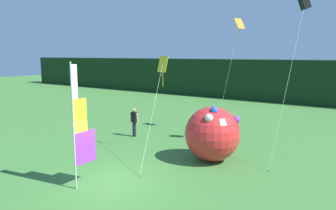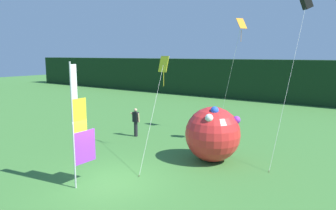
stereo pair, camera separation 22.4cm
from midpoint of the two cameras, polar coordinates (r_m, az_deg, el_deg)
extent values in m
plane|color=#3D7533|center=(12.83, -10.02, -13.43)|extent=(120.00, 120.00, 0.00)
cube|color=black|center=(34.59, 21.06, 4.04)|extent=(80.00, 2.40, 4.35)
cylinder|color=#B7B7BC|center=(11.81, -16.31, -3.80)|extent=(0.06, 0.06, 4.65)
cube|color=purple|center=(12.34, -14.25, -7.33)|extent=(0.02, 0.97, 1.24)
cube|color=yellow|center=(11.94, -15.15, -1.79)|extent=(0.02, 0.60, 1.24)
cube|color=white|center=(11.66, -16.10, 4.07)|extent=(0.02, 0.23, 1.24)
cylinder|color=black|center=(19.11, -5.51, -4.37)|extent=(0.22, 0.22, 0.88)
cube|color=black|center=(18.95, -5.54, -2.17)|extent=(0.36, 0.20, 0.61)
sphere|color=tan|center=(18.87, -5.56, -0.91)|extent=(0.20, 0.20, 0.20)
cylinder|color=tan|center=(19.13, -5.95, -1.83)|extent=(0.09, 0.48, 0.42)
cylinder|color=tan|center=(18.81, -5.00, -2.31)|extent=(0.09, 0.14, 0.56)
cylinder|color=black|center=(18.63, 8.87, -4.83)|extent=(0.22, 0.22, 0.86)
cube|color=red|center=(18.48, 8.92, -2.75)|extent=(0.36, 0.20, 0.53)
sphere|color=#A37556|center=(18.40, 8.95, -1.58)|extent=(0.20, 0.20, 0.20)
cylinder|color=#A37556|center=(18.63, 8.37, -2.53)|extent=(0.09, 0.48, 0.42)
cylinder|color=#A37556|center=(18.40, 9.57, -3.01)|extent=(0.09, 0.14, 0.56)
sphere|color=red|center=(14.70, 8.51, -5.24)|extent=(2.54, 2.54, 2.54)
sphere|color=purple|center=(14.52, 12.71, -2.65)|extent=(0.36, 0.36, 0.36)
sphere|color=blue|center=(14.02, 8.88, -0.99)|extent=(0.36, 0.36, 0.36)
sphere|color=white|center=(13.66, 7.91, -2.33)|extent=(0.36, 0.36, 0.36)
cylinder|color=brown|center=(14.19, 18.23, -11.34)|extent=(0.03, 0.03, 0.08)
cylinder|color=silver|center=(15.22, 21.42, 3.87)|extent=(0.20, 3.87, 7.33)
cube|color=black|center=(17.20, 24.13, 16.49)|extent=(0.65, 0.64, 0.64)
cylinder|color=brown|center=(20.60, 9.27, -4.60)|extent=(0.03, 0.03, 0.08)
cylinder|color=silver|center=(19.91, 11.31, 4.54)|extent=(1.28, 0.25, 6.71)
cube|color=orange|center=(19.79, 13.49, 14.16)|extent=(0.62, 0.66, 0.63)
cylinder|color=orange|center=(19.74, 13.41, 12.08)|extent=(0.02, 0.02, 0.70)
cylinder|color=brown|center=(13.10, -4.76, -12.64)|extent=(0.03, 0.03, 0.08)
cylinder|color=silver|center=(14.16, -2.36, -1.79)|extent=(1.29, 3.45, 4.43)
cube|color=yellow|center=(15.67, -0.39, 7.43)|extent=(0.61, 0.33, 0.79)
cylinder|color=yellow|center=(15.71, -0.39, 4.67)|extent=(0.02, 0.02, 0.70)
camera|label=1|loc=(0.11, -89.53, 0.08)|focal=33.70mm
camera|label=2|loc=(0.11, 90.47, -0.08)|focal=33.70mm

